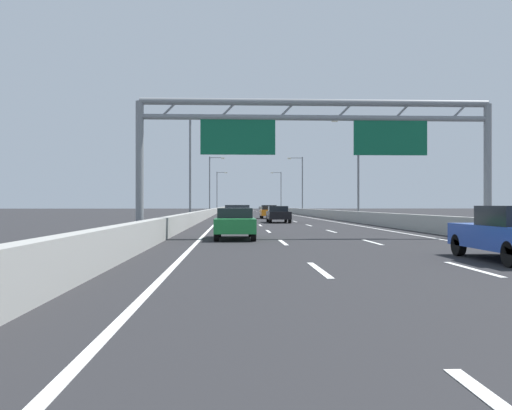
{
  "coord_description": "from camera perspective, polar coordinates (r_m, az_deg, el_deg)",
  "views": [
    {
      "loc": [
        -3.79,
        0.22,
        1.5
      ],
      "look_at": [
        -0.98,
        66.33,
        1.51
      ],
      "focal_mm": 37.52,
      "sensor_mm": 36.0,
      "label": 1
    }
  ],
  "objects": [
    {
      "name": "lane_dash_left_16",
      "position": [
        147.3,
        -1.66,
        -0.59
      ],
      "size": [
        0.16,
        3.0,
        0.01
      ],
      "primitive_type": "cube",
      "color": "white",
      "rests_on": "ground_plane"
    },
    {
      "name": "lane_dash_right_1",
      "position": [
        13.57,
        22.04,
        -6.34
      ],
      "size": [
        0.16,
        3.0,
        0.01
      ],
      "primitive_type": "cube",
      "color": "white",
      "rests_on": "ground_plane"
    },
    {
      "name": "lane_dash_left_1",
      "position": [
        12.53,
        6.76,
        -6.87
      ],
      "size": [
        0.16,
        3.0,
        0.01
      ],
      "primitive_type": "cube",
      "color": "white",
      "rests_on": "ground_plane"
    },
    {
      "name": "lane_dash_left_8",
      "position": [
        75.32,
        -0.92,
        -1.14
      ],
      "size": [
        0.16,
        3.0,
        0.01
      ],
      "primitive_type": "cube",
      "color": "white",
      "rests_on": "ground_plane"
    },
    {
      "name": "streetlamp_left_mid",
      "position": [
        48.92,
        -6.76,
        4.56
      ],
      "size": [
        2.58,
        0.28,
        9.5
      ],
      "color": "slate",
      "rests_on": "ground_plane"
    },
    {
      "name": "lane_dash_left_15",
      "position": [
        138.3,
        -1.61,
        -0.63
      ],
      "size": [
        0.16,
        3.0,
        0.01
      ],
      "primitive_type": "cube",
      "color": "white",
      "rests_on": "ground_plane"
    },
    {
      "name": "edge_line_right",
      "position": [
        88.26,
        3.45,
        -0.98
      ],
      "size": [
        0.16,
        176.0,
        0.01
      ],
      "primitive_type": "cube",
      "color": "white",
      "rests_on": "ground_plane"
    },
    {
      "name": "lane_dash_right_3",
      "position": [
        30.83,
        8.02,
        -2.79
      ],
      "size": [
        0.16,
        3.0,
        0.01
      ],
      "primitive_type": "cube",
      "color": "white",
      "rests_on": "ground_plane"
    },
    {
      "name": "lane_dash_left_13",
      "position": [
        120.31,
        -1.49,
        -0.72
      ],
      "size": [
        0.16,
        3.0,
        0.01
      ],
      "primitive_type": "cube",
      "color": "white",
      "rests_on": "ground_plane"
    },
    {
      "name": "lane_dash_right_4",
      "position": [
        39.7,
        5.66,
        -2.17
      ],
      "size": [
        0.16,
        3.0,
        0.01
      ],
      "primitive_type": "cube",
      "color": "white",
      "rests_on": "ground_plane"
    },
    {
      "name": "streetlamp_left_distant",
      "position": [
        128.36,
        -4.08,
        1.73
      ],
      "size": [
        2.58,
        0.28,
        9.5
      ],
      "color": "slate",
      "rests_on": "ground_plane"
    },
    {
      "name": "lane_dash_left_3",
      "position": [
        30.38,
        1.32,
        -2.83
      ],
      "size": [
        0.16,
        3.0,
        0.01
      ],
      "primitive_type": "cube",
      "color": "white",
      "rests_on": "ground_plane"
    },
    {
      "name": "lane_dash_right_17",
      "position": [
        156.39,
        -0.39,
        -0.55
      ],
      "size": [
        0.16,
        3.0,
        0.01
      ],
      "primitive_type": "cube",
      "color": "white",
      "rests_on": "ground_plane"
    },
    {
      "name": "blue_car",
      "position": [
        15.87,
        25.6,
        -2.72
      ],
      "size": [
        1.75,
        4.11,
        1.49
      ],
      "color": "#2347AD",
      "rests_on": "ground_plane"
    },
    {
      "name": "lane_dash_left_5",
      "position": [
        48.34,
        -0.08,
        -1.78
      ],
      "size": [
        0.16,
        3.0,
        0.01
      ],
      "primitive_type": "cube",
      "color": "white",
      "rests_on": "ground_plane"
    },
    {
      "name": "lane_dash_right_2",
      "position": [
        22.05,
        12.28,
        -3.9
      ],
      "size": [
        0.16,
        3.0,
        0.01
      ],
      "primitive_type": "cube",
      "color": "white",
      "rests_on": "ground_plane"
    },
    {
      "name": "black_car",
      "position": [
        45.76,
        2.39,
        -0.98
      ],
      "size": [
        1.82,
        4.44,
        1.42
      ],
      "color": "black",
      "rests_on": "ground_plane"
    },
    {
      "name": "streetlamp_left_far",
      "position": [
        88.6,
        -4.81,
        2.51
      ],
      "size": [
        2.58,
        0.28,
        9.5
      ],
      "color": "slate",
      "rests_on": "ground_plane"
    },
    {
      "name": "lane_dash_left_17",
      "position": [
        156.3,
        -1.7,
        -0.55
      ],
      "size": [
        0.16,
        3.0,
        0.01
      ],
      "primitive_type": "cube",
      "color": "white",
      "rests_on": "ground_plane"
    },
    {
      "name": "orange_car",
      "position": [
        59.73,
        1.35,
        -0.72
      ],
      "size": [
        1.79,
        4.17,
        1.49
      ],
      "color": "orange",
      "rests_on": "ground_plane"
    },
    {
      "name": "lane_dash_left_10",
      "position": [
        93.31,
        -1.21,
        -0.92
      ],
      "size": [
        0.16,
        3.0,
        0.01
      ],
      "primitive_type": "cube",
      "color": "white",
      "rests_on": "ground_plane"
    },
    {
      "name": "barrier_right",
      "position": [
        110.3,
        3.13,
        -0.54
      ],
      "size": [
        0.45,
        220.0,
        0.95
      ],
      "color": "#9E9E99",
      "rests_on": "ground_plane"
    },
    {
      "name": "lane_dash_right_6",
      "position": [
        57.57,
        3.14,
        -1.5
      ],
      "size": [
        0.16,
        3.0,
        0.01
      ],
      "primitive_type": "cube",
      "color": "white",
      "rests_on": "ground_plane"
    },
    {
      "name": "silver_car",
      "position": [
        105.25,
        -2.24,
        -0.41
      ],
      "size": [
        1.81,
        4.32,
        1.49
      ],
      "color": "#A8ADB2",
      "rests_on": "ground_plane"
    },
    {
      "name": "barrier_left",
      "position": [
        109.83,
        -4.06,
        -0.54
      ],
      "size": [
        0.45,
        220.0,
        0.95
      ],
      "color": "#9E9E99",
      "rests_on": "ground_plane"
    },
    {
      "name": "lane_dash_left_11",
      "position": [
        102.31,
        -1.32,
        -0.84
      ],
      "size": [
        0.16,
        3.0,
        0.01
      ],
      "primitive_type": "cube",
      "color": "white",
      "rests_on": "ground_plane"
    },
    {
      "name": "streetlamp_right_mid",
      "position": [
        50.07,
        10.6,
        4.46
      ],
      "size": [
        2.58,
        0.28,
        9.5
      ],
      "color": "slate",
      "rests_on": "ground_plane"
    },
    {
      "name": "lane_dash_left_6",
      "position": [
        57.33,
        -0.45,
        -1.5
      ],
      "size": [
        0.16,
        3.0,
        0.01
      ],
      "primitive_type": "cube",
      "color": "white",
      "rests_on": "ground_plane"
    },
    {
      "name": "lane_dash_right_13",
      "position": [
        120.42,
        0.23,
        -0.72
      ],
      "size": [
        0.16,
        3.0,
        0.01
      ],
      "primitive_type": "cube",
      "color": "white",
      "rests_on": "ground_plane"
    },
    {
      "name": "lane_dash_right_12",
      "position": [
        111.43,
        0.44,
        -0.77
      ],
      "size": [
        0.16,
        3.0,
        0.01
      ],
      "primitive_type": "cube",
      "color": "white",
      "rests_on": "ground_plane"
    },
    {
      "name": "lane_dash_right_10",
      "position": [
        93.46,
        0.99,
        -0.92
      ],
      "size": [
        0.16,
        3.0,
        0.01
      ],
      "primitive_type": "cube",
      "color": "white",
      "rests_on": "ground_plane"
    },
    {
      "name": "streetlamp_right_far",
      "position": [
        89.24,
        4.82,
        2.5
      ],
      "size": [
        2.58,
        0.28,
        9.5
      ],
      "color": "slate",
      "rests_on": "ground_plane"
    },
    {
      "name": "lane_dash_left_12",
      "position": [
        111.31,
        -1.41,
        -0.78
      ],
      "size": [
        0.16,
        3.0,
        0.01
      ],
      "primitive_type": "cube",
      "color": "white",
      "rests_on": "ground_plane"
    },
    {
      "name": "lane_dash_right_15",
      "position": [
        138.4,
        -0.12,
        -0.62
      ],
      "size": [
        0.16,
        3.0,
        0.01
      ],
      "primitive_type": "cube",
      "color": "white",
      "rests_on": "ground_plane"
    },
    {
      "name": "lane_dash_right_16",
      "position": [
        147.39,
        -0.26,
        -0.59
      ],
      "size": [
        0.16,
        3.0,
        0.01
      ],
      "primitive_type": "cube",
      "color": "white",
      "rests_on": "ground_plane"
    },
    {
      "name": "sign_gantry",
      "position": [
        24.81,
        6.39,
        7.67
      ],
      "size": [
        16.39,
        0.36,
        6.36
      ],
      "color": "gray",
      "rests_on": "ground_plane"
    },
    {
      "name": "lane_dash_left_7",
      "position": [
        66.33,
        -0.72,
        -1.3
      ],
      "size": [
        0.16,
        3.0,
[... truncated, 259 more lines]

